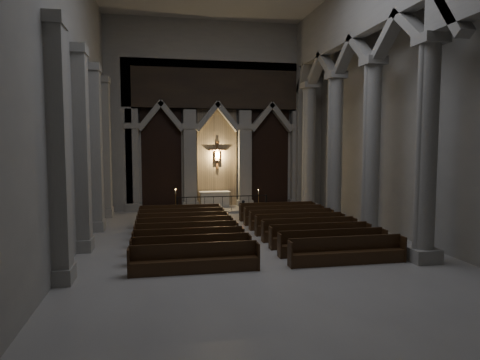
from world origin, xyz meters
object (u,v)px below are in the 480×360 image
(altar, at_px, (215,199))
(worshipper, at_px, (243,210))
(altar_rail, at_px, (223,202))
(candle_stand_left, at_px, (176,208))
(pews, at_px, (247,232))
(candle_stand_right, at_px, (258,206))

(altar, bearing_deg, worshipper, -75.75)
(altar, xyz_separation_m, altar_rail, (0.25, -1.77, 0.07))
(candle_stand_left, bearing_deg, worshipper, -33.50)
(pews, bearing_deg, candle_stand_right, 72.73)
(candle_stand_left, bearing_deg, pews, -68.53)
(altar, bearing_deg, altar_rail, -81.95)
(pews, bearing_deg, altar_rail, 90.00)
(pews, xyz_separation_m, worshipper, (0.81, 4.78, 0.24))
(candle_stand_right, bearing_deg, pews, -107.27)
(altar, xyz_separation_m, worshipper, (1.06, -4.18, -0.10))
(altar_rail, height_order, candle_stand_right, candle_stand_right)
(altar_rail, xyz_separation_m, pews, (-0.00, -7.19, -0.41))
(worshipper, bearing_deg, pews, -86.97)
(pews, distance_m, worshipper, 4.85)
(altar, relative_size, candle_stand_right, 1.43)
(altar_rail, xyz_separation_m, candle_stand_right, (2.31, 0.24, -0.35))
(candle_stand_left, relative_size, worshipper, 1.41)
(candle_stand_left, height_order, worshipper, candle_stand_left)
(candle_stand_right, xyz_separation_m, worshipper, (-1.50, -2.65, 0.18))
(candle_stand_right, distance_m, pews, 7.78)
(candle_stand_right, height_order, worshipper, candle_stand_right)
(candle_stand_left, relative_size, candle_stand_right, 1.13)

